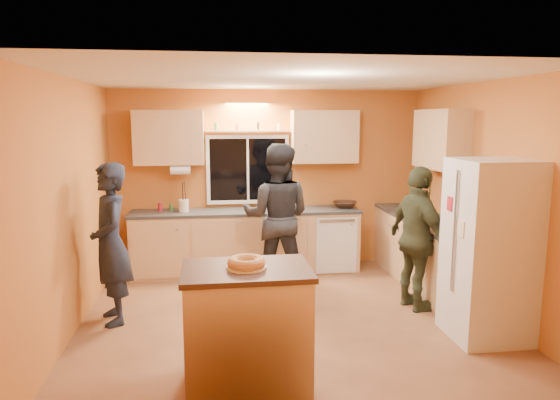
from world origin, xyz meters
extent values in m
plane|color=brown|center=(0.00, 0.00, 0.00)|extent=(4.50, 4.50, 0.00)
cube|color=#B9712F|center=(0.00, 2.00, 1.30)|extent=(4.50, 0.04, 2.60)
cube|color=#B9712F|center=(0.00, -2.00, 1.30)|extent=(4.50, 0.04, 2.60)
cube|color=#B9712F|center=(-2.25, 0.00, 1.30)|extent=(0.04, 4.00, 2.60)
cube|color=#B9712F|center=(2.25, 0.00, 1.30)|extent=(0.04, 4.00, 2.60)
cube|color=white|center=(0.00, 0.00, 2.60)|extent=(4.50, 4.00, 0.02)
cube|color=black|center=(-0.30, 1.99, 1.45)|extent=(1.10, 0.02, 0.90)
cube|color=white|center=(-0.30, 1.97, 1.45)|extent=(1.20, 0.04, 1.00)
cube|color=tan|center=(-1.40, 1.83, 1.92)|extent=(0.95, 0.33, 0.75)
cube|color=tan|center=(0.80, 1.83, 1.92)|extent=(0.95, 0.33, 0.75)
cube|color=tan|center=(2.08, 0.80, 1.92)|extent=(0.33, 1.00, 0.75)
cylinder|color=silver|center=(-1.25, 1.72, 1.48)|extent=(0.27, 0.12, 0.12)
cube|color=tan|center=(-0.35, 1.70, 0.43)|extent=(3.20, 0.60, 0.86)
cube|color=#282B2D|center=(-0.35, 1.70, 0.88)|extent=(3.24, 0.62, 0.04)
cube|color=tan|center=(1.95, 1.70, 0.43)|extent=(0.60, 0.60, 0.86)
cube|color=#282B2D|center=(1.95, 1.70, 0.88)|extent=(0.62, 0.62, 0.04)
cube|color=tan|center=(1.95, 0.50, 0.43)|extent=(0.60, 1.80, 0.86)
cube|color=#282B2D|center=(1.95, 0.50, 0.88)|extent=(0.62, 1.84, 0.04)
cube|color=silver|center=(1.89, -0.80, 0.90)|extent=(0.72, 0.70, 1.80)
cube|color=tan|center=(-0.55, -1.40, 0.48)|extent=(1.00, 0.67, 0.97)
cube|color=black|center=(-0.55, -1.40, 0.98)|extent=(1.04, 0.71, 0.04)
torus|color=#B57F4A|center=(-0.55, -1.40, 1.05)|extent=(0.31, 0.31, 0.09)
imported|color=black|center=(-1.90, 0.10, 0.87)|extent=(0.60, 0.73, 1.73)
imported|color=black|center=(0.00, 0.98, 0.94)|extent=(1.07, 0.93, 1.88)
imported|color=#2F3622|center=(1.50, 0.02, 0.83)|extent=(0.60, 1.04, 1.66)
imported|color=black|center=(1.10, 1.73, 0.94)|extent=(0.44, 0.44, 0.09)
cylinder|color=beige|center=(-1.22, 1.70, 0.99)|extent=(0.14, 0.14, 0.17)
imported|color=gray|center=(1.88, -0.30, 1.03)|extent=(0.29, 0.27, 0.27)
cube|color=#AA1A2A|center=(2.00, 0.84, 0.94)|extent=(0.18, 0.15, 0.07)
camera|label=1|loc=(-0.80, -5.26, 2.19)|focal=32.00mm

